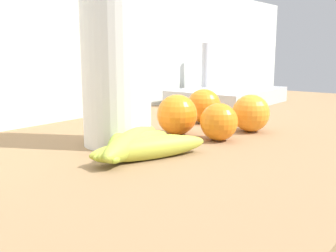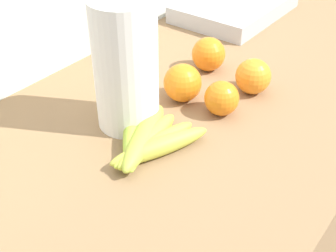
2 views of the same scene
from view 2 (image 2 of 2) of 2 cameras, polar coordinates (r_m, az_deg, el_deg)
The scene contains 9 objects.
counter at distance 1.32m, azimuth 6.18°, elevation -11.82°, with size 1.74×0.69×0.93m, color olive.
wall_back at distance 1.37m, azimuth -6.62°, elevation 0.50°, with size 2.14×0.06×1.30m, color silver.
banana_bunch at distance 0.80m, azimuth -2.69°, elevation -1.87°, with size 0.21×0.18×0.04m.
orange_right at distance 0.89m, azimuth 6.92°, elevation 3.56°, with size 0.07×0.07×0.07m, color orange.
orange_far_right at distance 0.97m, azimuth 10.90°, elevation 6.30°, with size 0.08×0.08×0.08m, color orange.
orange_center at distance 1.05m, azimuth 5.24°, elevation 9.19°, with size 0.08×0.08×0.08m, color orange.
orange_front at distance 0.93m, azimuth 1.89°, elevation 5.57°, with size 0.08×0.08×0.08m, color orange.
paper_towel_roll at distance 0.82m, azimuth -5.46°, elevation 7.77°, with size 0.12×0.12×0.28m.
sink_basin at distance 1.38m, azimuth 8.55°, elevation 15.04°, with size 0.36×0.25×0.19m.
Camera 2 is at (-0.79, -0.42, 1.44)m, focal length 47.37 mm.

